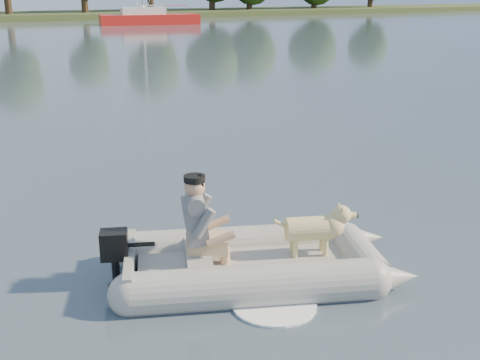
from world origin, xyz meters
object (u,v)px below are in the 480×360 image
dog (309,232)px  sailboat (149,18)px  man (197,218)px  dinghy (257,231)px

dog → sailboat: size_ratio=0.08×
man → sailboat: 49.18m
dinghy → man: size_ratio=4.51×
dog → dinghy: bearing=-175.4°
dinghy → man: bearing=175.8°
dinghy → dog: size_ratio=5.22×
man → sailboat: size_ratio=0.09×
dinghy → dog: (0.61, -0.15, -0.07)m
sailboat → man: bearing=-98.2°
dinghy → man: 0.70m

